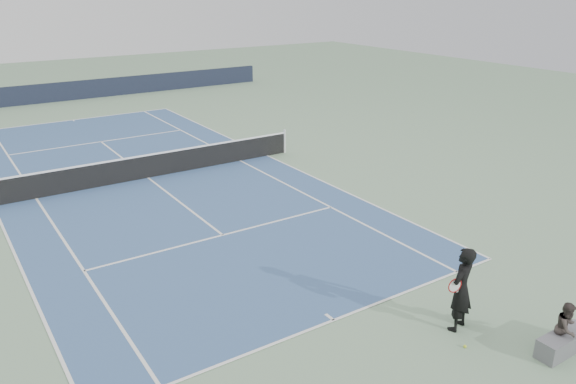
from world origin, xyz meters
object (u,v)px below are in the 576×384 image
tennis_ball (465,346)px  tennis_player (461,289)px  tennis_net (147,166)px  spectator_bench (565,335)px

tennis_ball → tennis_player: bearing=54.8°
tennis_net → tennis_ball: bearing=-83.2°
tennis_player → tennis_ball: 1.19m
tennis_net → tennis_ball: tennis_net is taller
spectator_bench → tennis_ball: bearing=142.9°
spectator_bench → tennis_player: bearing=122.9°
tennis_ball → spectator_bench: bearing=-37.1°
tennis_net → tennis_player: tennis_player is taller
tennis_ball → spectator_bench: spectator_bench is taller
tennis_net → spectator_bench: 15.73m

